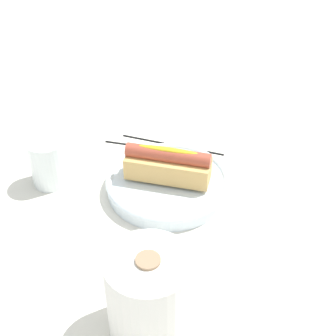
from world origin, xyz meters
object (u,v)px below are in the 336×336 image
Objects in this scene: chopstick_near at (156,148)px; paper_towel_roll at (149,296)px; hotdog_front at (168,164)px; chopstick_far at (171,144)px; serving_bowl at (168,183)px; water_glass at (49,164)px.

paper_towel_roll is at bearing 103.49° from chopstick_near.
chopstick_far is at bearing -93.99° from hotdog_front.
chopstick_near is (0.02, -0.13, -0.01)m from serving_bowl.
water_glass is at bearing 42.32° from chopstick_near.
serving_bowl is 1.02× the size of chopstick_near.
water_glass is at bearing -8.01° from serving_bowl.
serving_bowl reaches higher than chopstick_far.
serving_bowl is 0.04m from hotdog_front.
paper_towel_roll is (-0.18, 0.32, 0.03)m from water_glass.
hotdog_front is 0.72× the size of chopstick_far.
chopstick_far is (-0.01, -0.14, -0.06)m from hotdog_front.
serving_bowl is 1.68× the size of paper_towel_roll.
paper_towel_roll is at bearing 120.19° from water_glass.
paper_towel_roll reaches higher than chopstick_far.
hotdog_front is 0.15m from chopstick_far.
paper_towel_roll is (0.03, 0.29, 0.01)m from hotdog_front.
paper_towel_roll is at bearing 104.95° from chopstick_far.
hotdog_front is 0.14m from chopstick_near.
chopstick_near and chopstick_far have the same top height.
serving_bowl is 0.14m from chopstick_far.
chopstick_near is at bearing -81.34° from hotdog_front.
chopstick_near is (-0.20, -0.10, -0.04)m from water_glass.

